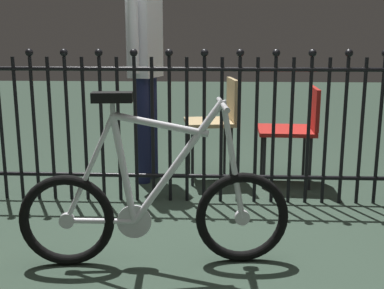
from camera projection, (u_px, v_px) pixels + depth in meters
The scene contains 6 objects.
ground_plane at pixel (220, 249), 2.79m from camera, with size 20.00×20.00×0.00m, color #2C3D31.
iron_fence at pixel (211, 123), 3.47m from camera, with size 4.20×0.07×1.14m.
bicycle at pixel (155, 208), 2.56m from camera, with size 1.40×0.40×0.91m.
chair_red at pixel (296, 125), 3.92m from camera, with size 0.46×0.46×0.78m.
chair_tan at pixel (218, 117), 4.01m from camera, with size 0.44×0.44×0.84m.
person_visitor at pixel (145, 55), 3.90m from camera, with size 0.26×0.46×1.70m.
Camera 1 is at (-0.04, -2.60, 1.19)m, focal length 46.20 mm.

